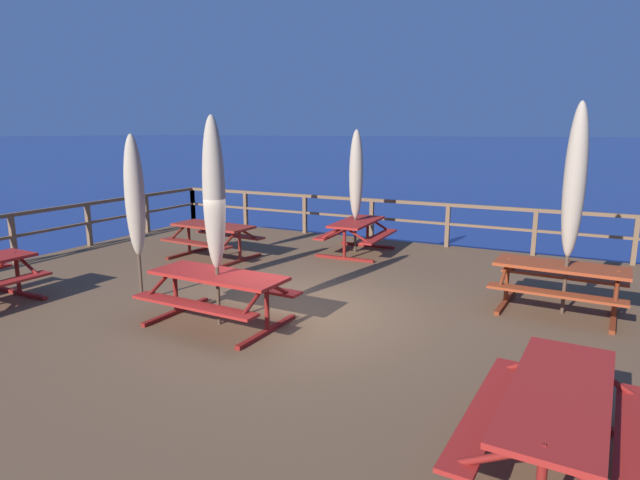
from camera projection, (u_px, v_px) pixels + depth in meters
The scene contains 14 objects.
ground_plane at pixel (295, 347), 8.56m from camera, with size 600.00×600.00×0.00m, color navy.
wooden_deck at pixel (295, 330), 8.50m from camera, with size 14.34×12.06×0.62m, color brown.
railing_waterside_far at pixel (409, 214), 13.42m from camera, with size 14.14×0.10×1.09m.
railing_side_left at pixel (12, 229), 11.40m from camera, with size 0.10×11.86×1.09m.
picnic_table_front_right at pixel (560, 277), 8.34m from camera, with size 2.02×1.50×0.78m.
picnic_table_mid_centre at pixel (213, 234), 11.88m from camera, with size 1.98×1.54×0.78m.
picnic_table_back_right at pixel (357, 230), 12.37m from camera, with size 1.46×1.89×0.78m.
picnic_table_front_left at pixel (218, 287), 7.83m from camera, with size 2.14×1.47×0.78m.
picnic_table_mid_right at pixel (558, 412), 4.35m from camera, with size 1.51×2.24×0.78m.
patio_umbrella_short_back at pixel (575, 182), 7.93m from camera, with size 0.32×0.32×3.27m.
patio_umbrella_short_mid at pixel (213, 169), 11.61m from camera, with size 0.32×0.32×3.16m.
patio_umbrella_short_front at pixel (356, 175), 12.20m from camera, with size 0.32×0.32×2.86m.
patio_umbrella_tall_mid_left at pixel (214, 195), 7.49m from camera, with size 0.32×0.32×3.06m.
patio_umbrella_tall_back_right at pixel (135, 197), 8.66m from camera, with size 0.32×0.32×2.79m.
Camera 1 is at (4.01, -6.97, 3.45)m, focal length 29.64 mm.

